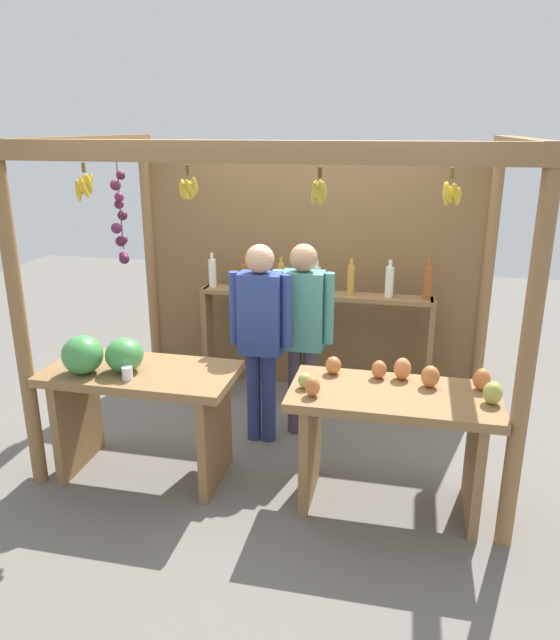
# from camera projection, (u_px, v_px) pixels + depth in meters

# --- Properties ---
(ground_plane) EXTENTS (12.00, 12.00, 0.00)m
(ground_plane) POSITION_uv_depth(u_px,v_px,m) (285.00, 434.00, 4.91)
(ground_plane) COLOR slate
(ground_plane) RESTS_ON ground
(market_stall) EXTENTS (3.24, 2.16, 2.33)m
(market_stall) POSITION_uv_depth(u_px,v_px,m) (297.00, 258.00, 4.93)
(market_stall) COLOR olive
(market_stall) RESTS_ON ground
(fruit_counter_left) EXTENTS (1.31, 0.64, 1.07)m
(fruit_counter_left) POSITION_uv_depth(u_px,v_px,m) (132.00, 389.00, 4.16)
(fruit_counter_left) COLOR olive
(fruit_counter_left) RESTS_ON ground
(fruit_counter_right) EXTENTS (1.31, 0.64, 0.96)m
(fruit_counter_right) POSITION_uv_depth(u_px,v_px,m) (393.00, 421.00, 3.84)
(fruit_counter_right) COLOR olive
(fruit_counter_right) RESTS_ON ground
(bottle_shelf_unit) EXTENTS (2.08, 0.22, 1.35)m
(bottle_shelf_unit) POSITION_uv_depth(u_px,v_px,m) (316.00, 314.00, 5.36)
(bottle_shelf_unit) COLOR olive
(bottle_shelf_unit) RESTS_ON ground
(vendor_man) EXTENTS (0.48, 0.21, 1.58)m
(vendor_man) POSITION_uv_depth(u_px,v_px,m) (261.00, 327.00, 4.56)
(vendor_man) COLOR navy
(vendor_man) RESTS_ON ground
(vendor_woman) EXTENTS (0.48, 0.21, 1.56)m
(vendor_woman) POSITION_uv_depth(u_px,v_px,m) (303.00, 324.00, 4.67)
(vendor_woman) COLOR #4D404E
(vendor_woman) RESTS_ON ground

